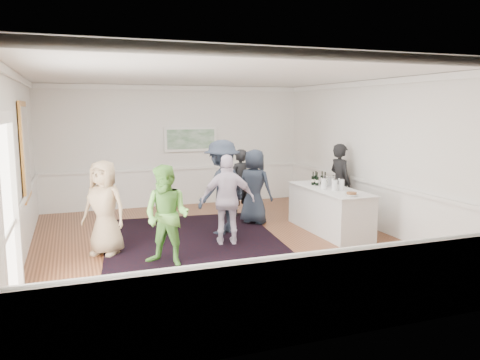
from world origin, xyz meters
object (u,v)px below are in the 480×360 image
object	(u,v)px
guest_tan	(104,208)
guest_lilac	(228,200)
guest_dark_a	(222,187)
guest_dark_b	(239,183)
serving_table	(329,210)
bartender	(340,182)
nut_bowl	(352,194)
ice_bucket	(329,182)
guest_navy	(254,187)
guest_green	(167,216)

from	to	relation	value
guest_tan	guest_lilac	world-z (taller)	guest_lilac
guest_dark_a	guest_dark_b	xyz separation A→B (m)	(0.88, 1.40, -0.17)
serving_table	guest_lilac	world-z (taller)	guest_lilac
bartender	nut_bowl	world-z (taller)	bartender
ice_bucket	nut_bowl	xyz separation A→B (m)	(-0.15, -1.10, -0.08)
guest_dark_a	nut_bowl	distance (m)	2.60
guest_lilac	guest_navy	world-z (taller)	guest_lilac
guest_tan	nut_bowl	size ratio (longest dim) A/B	7.19
guest_dark_b	bartender	bearing A→B (deg)	127.30
guest_tan	guest_dark_b	world-z (taller)	guest_tan
serving_table	guest_tan	size ratio (longest dim) A/B	1.35
guest_green	ice_bucket	distance (m)	3.90
guest_dark_b	nut_bowl	size ratio (longest dim) A/B	6.90
guest_dark_b	guest_dark_a	bearing A→B (deg)	35.13
nut_bowl	guest_tan	bearing A→B (deg)	168.75
guest_dark_a	ice_bucket	bearing A→B (deg)	139.18
serving_table	guest_dark_a	bearing A→B (deg)	164.50
serving_table	nut_bowl	xyz separation A→B (m)	(-0.08, -0.93, 0.50)
guest_dark_a	guest_tan	bearing A→B (deg)	-14.96
serving_table	guest_dark_b	bearing A→B (deg)	122.93
guest_green	nut_bowl	size ratio (longest dim) A/B	7.13
ice_bucket	nut_bowl	size ratio (longest dim) A/B	1.10
bartender	guest_lilac	bearing A→B (deg)	102.80
guest_dark_a	ice_bucket	size ratio (longest dim) A/B	7.54
guest_dark_b	guest_navy	size ratio (longest dim) A/B	0.96
guest_green	nut_bowl	xyz separation A→B (m)	(3.57, 0.06, 0.12)
guest_navy	guest_lilac	bearing A→B (deg)	100.60
bartender	guest_navy	distance (m)	2.03
guest_lilac	ice_bucket	size ratio (longest dim) A/B	6.67
guest_tan	guest_navy	size ratio (longest dim) A/B	1.00
serving_table	guest_green	xyz separation A→B (m)	(-3.65, -0.99, 0.37)
serving_table	guest_lilac	bearing A→B (deg)	-175.45
guest_dark_a	guest_dark_b	world-z (taller)	guest_dark_a
guest_green	guest_dark_b	size ratio (longest dim) A/B	1.03
guest_green	guest_dark_b	xyz separation A→B (m)	(2.35, 3.00, -0.03)
guest_tan	guest_navy	bearing A→B (deg)	56.60
guest_navy	bartender	bearing A→B (deg)	-142.30
serving_table	guest_navy	distance (m)	1.77
guest_tan	guest_lilac	size ratio (longest dim) A/B	0.98
guest_tan	guest_dark_a	bearing A→B (deg)	51.18
serving_table	guest_dark_a	distance (m)	2.32
bartender	ice_bucket	bearing A→B (deg)	128.16
bartender	guest_dark_b	xyz separation A→B (m)	(-2.06, 1.19, -0.08)
bartender	guest_dark_a	bearing A→B (deg)	88.91
serving_table	nut_bowl	distance (m)	1.06
guest_navy	guest_dark_a	bearing A→B (deg)	81.01
guest_tan	nut_bowl	distance (m)	4.59
serving_table	guest_dark_b	distance (m)	2.42
serving_table	bartender	distance (m)	1.20
serving_table	guest_navy	size ratio (longest dim) A/B	1.35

